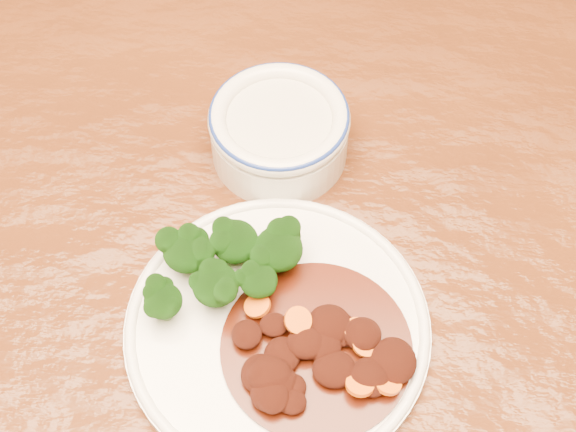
{
  "coord_description": "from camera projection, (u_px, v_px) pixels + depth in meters",
  "views": [
    {
      "loc": [
        0.05,
        -0.29,
        1.33
      ],
      "look_at": [
        0.06,
        0.07,
        0.77
      ],
      "focal_mm": 50.0,
      "sensor_mm": 36.0,
      "label": 1
    }
  ],
  "objects": [
    {
      "name": "dining_table",
      "position": [
        227.0,
        348.0,
        0.71
      ],
      "size": [
        1.6,
        1.09,
        0.75
      ],
      "rotation": [
        0.0,
        0.0,
        -0.13
      ],
      "color": "#53260E",
      "rests_on": "ground"
    },
    {
      "name": "dinner_plate",
      "position": [
        277.0,
        327.0,
        0.63
      ],
      "size": [
        0.24,
        0.24,
        0.02
      ],
      "rotation": [
        0.0,
        0.0,
        0.08
      ],
      "color": "white",
      "rests_on": "dining_table"
    },
    {
      "name": "broccoli_florets",
      "position": [
        227.0,
        263.0,
        0.63
      ],
      "size": [
        0.12,
        0.08,
        0.04
      ],
      "color": "#558444",
      "rests_on": "dinner_plate"
    },
    {
      "name": "mince_stew",
      "position": [
        318.0,
        357.0,
        0.6
      ],
      "size": [
        0.15,
        0.15,
        0.03
      ],
      "color": "#401206",
      "rests_on": "dinner_plate"
    },
    {
      "name": "dip_bowl",
      "position": [
        279.0,
        130.0,
        0.7
      ],
      "size": [
        0.12,
        0.12,
        0.06
      ],
      "rotation": [
        0.0,
        0.0,
        0.1
      ],
      "color": "silver",
      "rests_on": "dining_table"
    }
  ]
}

